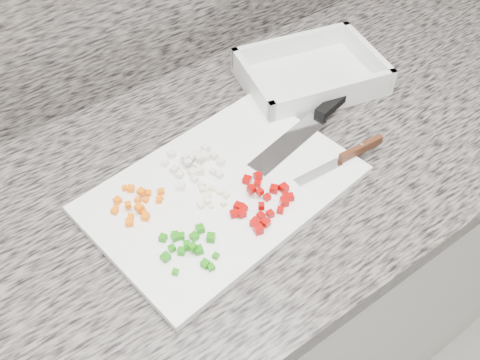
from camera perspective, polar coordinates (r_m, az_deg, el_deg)
The scene contains 11 objects.
cabinet at distance 1.28m, azimuth -4.71°, elevation -15.40°, with size 3.92×0.62×0.86m, color white.
countertop at distance 0.90m, azimuth -6.45°, elevation -2.32°, with size 3.96×0.64×0.04m, color #645F58.
cutting_board at distance 0.88m, azimuth -1.83°, elevation -0.98°, with size 0.43×0.28×0.01m, color white.
carrot_pile at distance 0.85m, azimuth -10.84°, elevation -2.44°, with size 0.09×0.09×0.02m.
onion_pile at distance 0.90m, azimuth -4.81°, elevation 1.74°, with size 0.10×0.10×0.02m.
green_pepper_pile at distance 0.79m, azimuth -5.46°, elevation -6.94°, with size 0.09×0.10×0.02m.
red_pepper_pile at distance 0.84m, azimuth 2.34°, elevation -2.52°, with size 0.11×0.11×0.02m.
garlic_pile at distance 0.85m, azimuth -3.20°, elevation -1.76°, with size 0.05×0.05×0.01m.
chef_knife at distance 1.00m, azimuth 8.68°, elevation 6.99°, with size 0.30×0.10×0.02m.
paring_knife at distance 0.93m, azimuth 11.70°, elevation 2.70°, with size 0.18×0.02×0.02m.
tray at distance 1.09m, azimuth 7.53°, elevation 11.03°, with size 0.30×0.25×0.06m.
Camera 1 is at (-0.26, 0.92, 1.57)m, focal length 40.00 mm.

